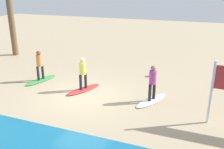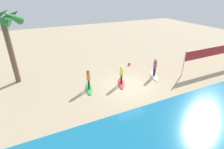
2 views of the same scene
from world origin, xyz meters
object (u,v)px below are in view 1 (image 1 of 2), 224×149
at_px(surfboard_white, 151,100).
at_px(surfboard_green, 41,80).
at_px(beach_ball, 152,74).
at_px(surfer_green, 39,63).
at_px(surfer_red, 83,71).
at_px(surfboard_red, 84,89).
at_px(surfer_white, 153,80).

xyz_separation_m(surfboard_white, surfboard_green, (6.39, -0.38, 0.00)).
height_order(surfboard_green, beach_ball, beach_ball).
relative_size(surfboard_white, surfer_green, 1.28).
bearing_deg(surfboard_white, surfer_red, -66.88).
bearing_deg(surfboard_red, surfer_red, 23.49).
height_order(surfboard_white, surfboard_green, same).
height_order(surfboard_white, surfboard_red, same).
xyz_separation_m(surfer_red, beach_ball, (-2.78, -3.32, -0.89)).
relative_size(surfboard_red, surfboard_green, 1.00).
bearing_deg(surfer_red, surfer_green, -7.07).
bearing_deg(surfer_green, surfboard_red, 172.93).
distance_m(surfboard_white, surfboard_red, 3.53).
bearing_deg(surfboard_red, surfer_white, 113.02).
height_order(surfboard_white, surfer_green, surfer_green).
relative_size(surfboard_red, surfer_green, 1.28).
relative_size(surfer_red, surfer_green, 1.00).
bearing_deg(beach_ball, surfboard_red, 50.05).
height_order(surfer_red, surfboard_green, surfer_red).
bearing_deg(surfboard_red, beach_ball, 163.54).
relative_size(surfer_white, surfboard_green, 0.78).
bearing_deg(surfboard_green, surfboard_white, 100.09).
xyz_separation_m(surfboard_red, beach_ball, (-2.78, -3.32, 0.10)).
xyz_separation_m(surfboard_green, surfer_green, (0.00, 0.00, 0.99)).
relative_size(surfer_white, surfer_red, 1.00).
height_order(surfboard_white, surfer_white, surfer_white).
xyz_separation_m(surfboard_white, surfer_white, (-0.00, 0.00, 0.99)).
bearing_deg(surfboard_red, surfboard_white, 113.02).
bearing_deg(surfboard_green, surfer_red, 96.45).
relative_size(surfer_red, surfboard_green, 0.78).
relative_size(surfboard_white, surfboard_red, 1.00).
distance_m(surfboard_green, surfer_green, 0.99).
distance_m(surfboard_white, surfer_red, 3.67).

